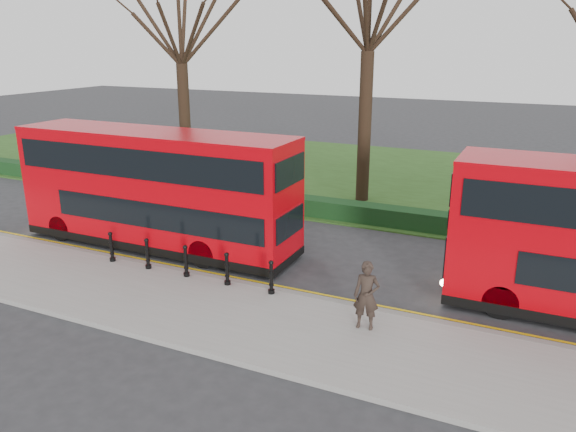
% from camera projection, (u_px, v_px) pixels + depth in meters
% --- Properties ---
extents(ground, '(120.00, 120.00, 0.00)m').
position_uv_depth(ground, '(215.00, 267.00, 19.09)').
color(ground, '#28282B').
rests_on(ground, ground).
extents(pavement, '(60.00, 4.00, 0.15)m').
position_uv_depth(pavement, '(160.00, 300.00, 16.47)').
color(pavement, gray).
rests_on(pavement, ground).
extents(kerb, '(60.00, 0.25, 0.16)m').
position_uv_depth(kerb, '(198.00, 275.00, 18.20)').
color(kerb, slate).
rests_on(kerb, ground).
extents(grass_verge, '(60.00, 18.00, 0.06)m').
position_uv_depth(grass_verge, '(355.00, 174.00, 32.05)').
color(grass_verge, '#264517').
rests_on(grass_verge, ground).
extents(hedge, '(60.00, 0.90, 0.80)m').
position_uv_depth(hedge, '(297.00, 205.00, 24.85)').
color(hedge, black).
rests_on(hedge, ground).
extents(yellow_line_outer, '(60.00, 0.10, 0.01)m').
position_uv_depth(yellow_line_outer, '(204.00, 274.00, 18.48)').
color(yellow_line_outer, yellow).
rests_on(yellow_line_outer, ground).
extents(yellow_line_inner, '(60.00, 0.10, 0.01)m').
position_uv_depth(yellow_line_inner, '(207.00, 272.00, 18.66)').
color(yellow_line_inner, yellow).
rests_on(yellow_line_inner, ground).
extents(tree_left, '(7.23, 7.23, 11.29)m').
position_uv_depth(tree_left, '(179.00, 23.00, 28.50)').
color(tree_left, black).
rests_on(tree_left, ground).
extents(bollard_row, '(6.22, 0.15, 1.00)m').
position_uv_depth(bollard_row, '(186.00, 261.00, 17.81)').
color(bollard_row, black).
rests_on(bollard_row, pavement).
extents(bus_lead, '(10.79, 2.48, 4.29)m').
position_uv_depth(bus_lead, '(156.00, 190.00, 20.41)').
color(bus_lead, '#AD0109').
rests_on(bus_lead, ground).
extents(pedestrian, '(0.73, 0.53, 1.84)m').
position_uv_depth(pedestrian, '(366.00, 296.00, 14.47)').
color(pedestrian, '#2C221B').
rests_on(pedestrian, pavement).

